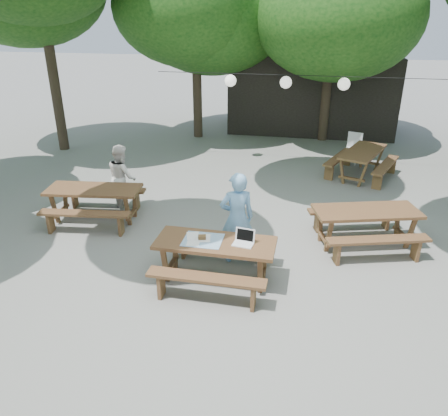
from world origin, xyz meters
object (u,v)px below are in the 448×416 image
at_px(woman, 237,218).
at_px(plastic_chair, 352,154).
at_px(main_picnic_table, 215,260).
at_px(second_person, 122,177).
at_px(picnic_table_nw, 95,204).

distance_m(woman, plastic_chair, 6.85).
height_order(main_picnic_table, woman, woman).
xyz_separation_m(second_person, plastic_chair, (5.43, 4.54, -0.49)).
bearing_deg(second_person, main_picnic_table, -171.67).
bearing_deg(main_picnic_table, woman, 72.65).
distance_m(picnic_table_nw, woman, 3.54).
height_order(main_picnic_table, second_person, second_person).
height_order(picnic_table_nw, plastic_chair, plastic_chair).
bearing_deg(plastic_chair, picnic_table_nw, -117.83).
distance_m(main_picnic_table, woman, 0.90).
xyz_separation_m(main_picnic_table, second_person, (-2.81, 2.59, 0.36)).
distance_m(picnic_table_nw, second_person, 0.94).
relative_size(main_picnic_table, second_person, 1.33).
relative_size(woman, second_person, 1.14).
bearing_deg(woman, plastic_chair, -131.47).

